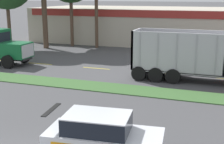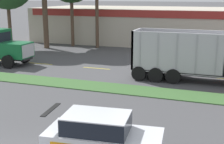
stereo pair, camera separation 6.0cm
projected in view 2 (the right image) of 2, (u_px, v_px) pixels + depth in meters
The scene contains 6 objects.
grass_verge at pixel (101, 87), 20.75m from camera, with size 120.00×2.12×0.06m, color #3D6633.
centre_line_3 at pixel (41, 64), 27.91m from camera, with size 2.40×0.14×0.01m, color yellow.
centre_line_4 at pixel (96, 68), 26.17m from camera, with size 2.40×0.14×0.01m, color yellow.
centre_line_5 at pixel (160, 73), 24.42m from camera, with size 2.40×0.14×0.01m, color yellow.
rally_car at pixel (102, 135), 11.62m from camera, with size 4.52×2.27×1.74m.
store_building_backdrop at pixel (158, 25), 40.71m from camera, with size 31.35×12.10×4.37m.
Camera 2 is at (7.30, -7.86, 5.97)m, focal length 50.00 mm.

